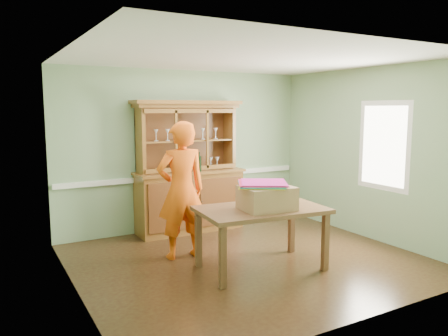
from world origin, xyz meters
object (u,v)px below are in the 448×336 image
cardboard_box (267,198)px  dining_table (261,215)px  person (181,190)px  china_hutch (189,186)px

cardboard_box → dining_table: bearing=90.6°
cardboard_box → person: (-0.72, 1.01, -0.00)m
dining_table → person: 1.17m
china_hutch → dining_table: china_hutch is taller
china_hutch → person: 1.38m
dining_table → cardboard_box: 0.27m
china_hutch → dining_table: size_ratio=1.30×
china_hutch → person: bearing=-119.2°
china_hutch → cardboard_box: (0.05, -2.20, 0.18)m
dining_table → person: (-0.72, 0.89, 0.24)m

